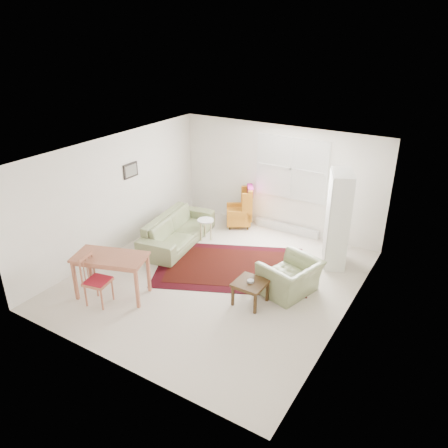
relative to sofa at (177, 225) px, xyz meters
The scene contains 10 objects.
room 1.88m from the sofa, 22.07° to the right, with size 5.04×5.54×2.51m.
rug 1.67m from the sofa, 11.57° to the right, with size 2.97×1.91×0.03m, color black, non-canonical shape.
sofa is the anchor object (origin of this frame).
armchair 3.02m from the sofa, 10.63° to the right, with size 1.00×0.87×0.78m, color #7E895B.
wingback_chair 1.66m from the sofa, 64.57° to the left, with size 0.59×0.63×1.03m, color orange, non-canonical shape.
coffee_table 2.80m from the sofa, 26.11° to the right, with size 0.53×0.53×0.44m, color #422B14, non-canonical shape.
stool 0.67m from the sofa, 47.25° to the left, with size 0.37×0.37×0.50m, color white, non-canonical shape.
cabinet 3.47m from the sofa, 16.05° to the left, with size 0.41×0.78×1.96m, color white, non-canonical shape.
desk 2.31m from the sofa, 83.48° to the right, with size 1.28×0.64×0.81m, color #AE6346, non-canonical shape.
desk_chair 2.62m from the sofa, 84.93° to the right, with size 0.41×0.41×0.93m, color #AE6346, non-canonical shape.
Camera 1 is at (3.93, -6.15, 4.52)m, focal length 35.00 mm.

